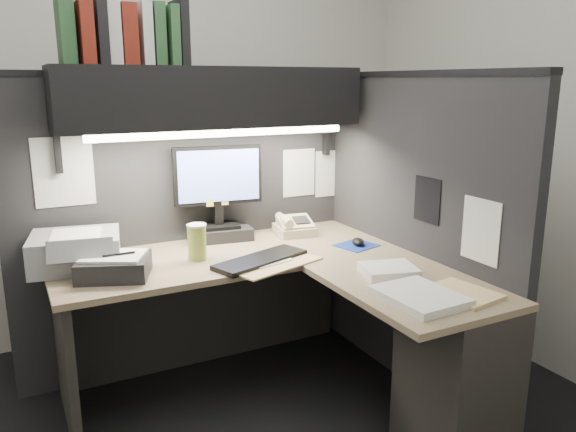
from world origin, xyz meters
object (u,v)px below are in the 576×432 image
object	(u,v)px
telephone	(294,227)
monitor	(219,203)
notebook_stack	(114,267)
overhead_shelf	(213,97)
printer	(76,251)
coffee_cup	(197,243)
desk	(339,336)
keyboard	(261,260)

from	to	relation	value
telephone	monitor	bearing A→B (deg)	175.36
notebook_stack	telephone	bearing A→B (deg)	14.05
overhead_shelf	printer	size ratio (longest dim) A/B	3.92
monitor	notebook_stack	xyz separation A→B (m)	(-0.63, -0.36, -0.16)
overhead_shelf	coffee_cup	size ratio (longest dim) A/B	9.25
monitor	notebook_stack	world-z (taller)	monitor
printer	coffee_cup	bearing A→B (deg)	-5.25
coffee_cup	notebook_stack	distance (m)	0.41
monitor	notebook_stack	bearing A→B (deg)	-142.41
desk	notebook_stack	size ratio (longest dim) A/B	5.68
desk	telephone	xyz separation A→B (m)	(0.15, 0.72, 0.33)
desk	coffee_cup	bearing A→B (deg)	132.63
printer	desk	bearing A→B (deg)	-23.00
telephone	printer	world-z (taller)	printer
desk	overhead_shelf	distance (m)	1.33
monitor	printer	size ratio (longest dim) A/B	1.30
telephone	coffee_cup	xyz separation A→B (m)	(-0.64, -0.19, 0.04)
keyboard	telephone	xyz separation A→B (m)	(0.38, 0.37, 0.03)
telephone	notebook_stack	distance (m)	1.08
desk	keyboard	xyz separation A→B (m)	(-0.23, 0.35, 0.30)
monitor	keyboard	world-z (taller)	monitor
desk	telephone	world-z (taller)	telephone
keyboard	coffee_cup	distance (m)	0.32
desk	coffee_cup	world-z (taller)	coffee_cup
desk	printer	xyz separation A→B (m)	(-1.03, 0.68, 0.37)
printer	notebook_stack	xyz separation A→B (m)	(0.13, -0.22, -0.03)
overhead_shelf	notebook_stack	xyz separation A→B (m)	(-0.59, -0.29, -0.73)
keyboard	telephone	bearing A→B (deg)	25.15
overhead_shelf	keyboard	xyz separation A→B (m)	(0.07, -0.40, -0.76)
telephone	coffee_cup	size ratio (longest dim) A/B	1.27
overhead_shelf	telephone	xyz separation A→B (m)	(0.45, -0.03, -0.73)
overhead_shelf	telephone	size ratio (longest dim) A/B	7.30
overhead_shelf	coffee_cup	bearing A→B (deg)	-129.62
keyboard	printer	distance (m)	0.86
overhead_shelf	monitor	size ratio (longest dim) A/B	3.01
desk	monitor	size ratio (longest dim) A/B	3.30
monitor	overhead_shelf	bearing A→B (deg)	-111.17
monitor	notebook_stack	size ratio (longest dim) A/B	1.72
monitor	telephone	world-z (taller)	monitor
telephone	printer	distance (m)	1.18
telephone	notebook_stack	bearing A→B (deg)	-157.45
coffee_cup	printer	world-z (taller)	coffee_cup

